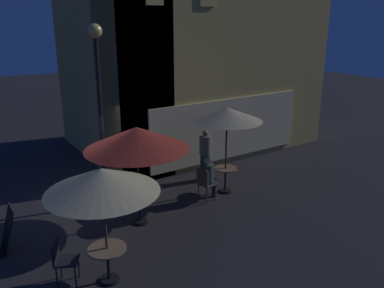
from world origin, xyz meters
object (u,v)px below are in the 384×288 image
cafe_table_0 (108,257)px  patio_umbrella_1 (227,115)px  patio_umbrella_0 (102,181)px  street_lamp_near_corner (99,80)px  patron_standing_1 (205,156)px  cafe_chair_0 (62,258)px  patron_seated_0 (208,176)px  cafe_table_1 (225,175)px  patio_umbrella_2 (137,138)px  cafe_table_2 (139,202)px  cafe_chair_1 (205,181)px

cafe_table_0 → patio_umbrella_1: (4.45, 2.03, 1.80)m
patio_umbrella_0 → street_lamp_near_corner: bearing=68.8°
cafe_table_0 → patron_standing_1: 5.45m
cafe_chair_0 → patron_seated_0: bearing=46.6°
cafe_table_1 → patio_umbrella_0: size_ratio=0.32×
patio_umbrella_2 → cafe_chair_0: 3.11m
cafe_table_0 → cafe_chair_0: bearing=151.8°
cafe_table_0 → patron_standing_1: (4.48, 3.09, 0.29)m
cafe_table_0 → cafe_table_1: cafe_table_1 is taller
cafe_table_1 → patio_umbrella_0: bearing=-155.5°
cafe_table_1 → cafe_chair_0: 5.45m
street_lamp_near_corner → cafe_table_0: 4.48m
cafe_table_2 → patio_umbrella_2: (-0.00, 0.00, 1.64)m
street_lamp_near_corner → patron_seated_0: size_ratio=3.81×
patio_umbrella_2 → cafe_chair_1: size_ratio=2.57×
cafe_chair_1 → patron_standing_1: patron_standing_1 is taller
patio_umbrella_0 → patio_umbrella_2: bearing=48.6°
cafe_table_0 → patio_umbrella_2: bearing=48.6°
cafe_table_2 → cafe_chair_1: 2.07m
cafe_chair_0 → cafe_table_0: bearing=0.0°
cafe_chair_1 → patron_seated_0: (0.14, 0.03, 0.12)m
cafe_table_0 → patron_seated_0: size_ratio=0.58×
cafe_chair_0 → patron_standing_1: 5.88m
cafe_chair_0 → patio_umbrella_0: bearing=-0.0°
cafe_table_0 → patron_seated_0: (3.73, 1.89, 0.18)m
patio_umbrella_1 → cafe_table_2: bearing=-174.2°
cafe_table_2 → patron_seated_0: patron_seated_0 is taller
patio_umbrella_2 → cafe_chair_0: (-2.28, -1.34, -1.64)m
cafe_table_2 → patron_standing_1: (2.95, 1.35, 0.26)m
cafe_table_0 → patio_umbrella_2: size_ratio=0.29×
patio_umbrella_1 → patron_seated_0: (-0.72, -0.14, -1.62)m
cafe_chair_0 → cafe_chair_1: size_ratio=0.93×
patio_umbrella_2 → patio_umbrella_1: bearing=5.8°
cafe_chair_0 → patron_seated_0: patron_seated_0 is taller
cafe_table_1 → patio_umbrella_1: (0.00, 0.00, 1.81)m
patio_umbrella_2 → cafe_table_2: bearing=-45.0°
street_lamp_near_corner → cafe_table_1: size_ratio=6.36×
cafe_table_0 → street_lamp_near_corner: bearing=68.8°
cafe_table_2 → patron_seated_0: size_ratio=0.62×
patio_umbrella_0 → cafe_table_1: bearing=24.5°
cafe_table_1 → street_lamp_near_corner: bearing=159.9°
cafe_chair_1 → patron_standing_1: size_ratio=0.59×
street_lamp_near_corner → cafe_table_2: 3.21m
patio_umbrella_0 → patron_seated_0: patio_umbrella_0 is taller
street_lamp_near_corner → patron_standing_1: bearing=-2.0°
cafe_table_0 → patio_umbrella_1: size_ratio=0.29×
patio_umbrella_0 → cafe_chair_0: bearing=151.8°
cafe_chair_0 → patio_umbrella_1: bearing=45.6°
patio_umbrella_1 → patron_standing_1: 1.85m
patio_umbrella_2 → cafe_chair_1: (2.06, 0.13, -1.61)m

